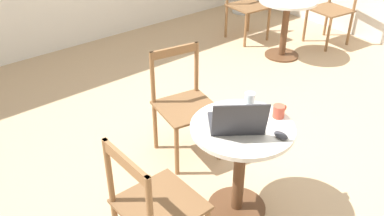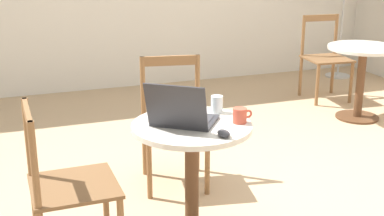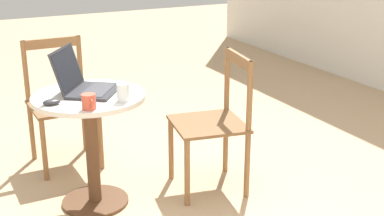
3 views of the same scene
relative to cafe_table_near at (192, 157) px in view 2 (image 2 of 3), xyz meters
name	(u,v)px [view 2 (image 2 of 3)]	position (x,y,z in m)	size (l,w,h in m)	color
ground_plane	(237,205)	(0.43, 0.29, -0.52)	(16.00, 16.00, 0.00)	tan
cafe_table_near	(192,157)	(0.00, 0.00, 0.00)	(0.68, 0.68, 0.73)	#51331E
cafe_table_mid	(362,67)	(2.31, 1.55, 0.00)	(0.68, 0.68, 0.73)	#51331E
chair_near_left	(65,187)	(-0.72, -0.01, -0.06)	(0.46, 0.46, 0.91)	brown
chair_near_back	(173,122)	(0.14, 0.79, -0.06)	(0.53, 0.53, 0.91)	brown
chair_mid_back	(325,58)	(2.37, 2.28, -0.06)	(0.49, 0.49, 0.91)	brown
laptop	(182,116)	(-0.06, 0.00, 0.25)	(0.47, 0.47, 0.27)	#2D2D33
mouse	(224,133)	(0.09, -0.24, 0.22)	(0.06, 0.10, 0.03)	#2D2D33
mug	(240,115)	(0.26, -0.07, 0.24)	(0.12, 0.08, 0.09)	#C64C38
drinking_glass	(217,104)	(0.21, 0.14, 0.25)	(0.07, 0.07, 0.10)	silver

